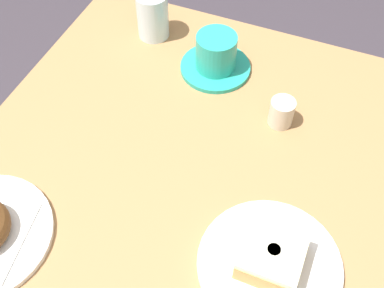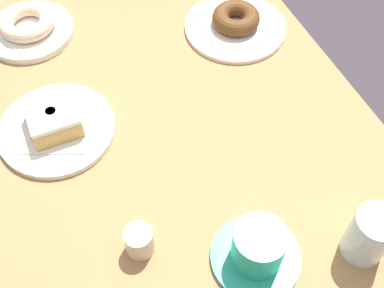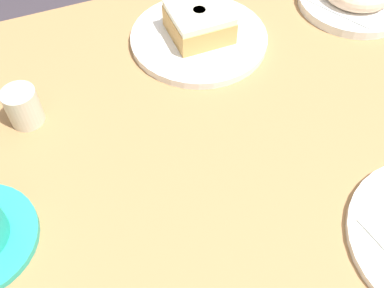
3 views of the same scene
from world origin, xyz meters
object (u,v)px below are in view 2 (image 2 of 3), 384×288
at_px(donut_glazed_square, 53,119).
at_px(plate_sugar_ring, 30,31).
at_px(donut_sugar_ring, 27,22).
at_px(coffee_cup, 258,249).
at_px(plate_glazed_square, 57,129).
at_px(water_glass, 370,235).
at_px(plate_chocolate_ring, 235,27).
at_px(sugar_jar, 139,241).
at_px(donut_chocolate_ring, 236,18).

bearing_deg(donut_glazed_square, plate_sugar_ring, -2.38).
bearing_deg(donut_sugar_ring, coffee_cup, -161.92).
height_order(plate_glazed_square, water_glass, water_glass).
relative_size(donut_glazed_square, plate_chocolate_ring, 0.40).
height_order(donut_sugar_ring, coffee_cup, coffee_cup).
bearing_deg(plate_glazed_square, donut_glazed_square, 0.00).
height_order(donut_glazed_square, plate_chocolate_ring, donut_glazed_square).
bearing_deg(plate_chocolate_ring, water_glass, 175.52).
height_order(donut_glazed_square, water_glass, water_glass).
height_order(plate_sugar_ring, water_glass, water_glass).
relative_size(plate_sugar_ring, water_glass, 1.88).
xyz_separation_m(donut_sugar_ring, coffee_cup, (-0.69, -0.23, 0.00)).
relative_size(donut_sugar_ring, sugar_jar, 2.20).
bearing_deg(plate_sugar_ring, donut_glazed_square, 177.62).
xyz_separation_m(plate_sugar_ring, plate_chocolate_ring, (-0.17, -0.44, -0.00)).
relative_size(plate_glazed_square, water_glass, 2.16).
relative_size(plate_sugar_ring, plate_glazed_square, 0.87).
bearing_deg(water_glass, donut_sugar_ring, 28.04).
relative_size(donut_glazed_square, donut_chocolate_ring, 0.86).
bearing_deg(plate_chocolate_ring, donut_chocolate_ring, -90.00).
height_order(water_glass, coffee_cup, water_glass).
distance_m(plate_chocolate_ring, coffee_cup, 0.57).
distance_m(donut_glazed_square, water_glass, 0.61).
bearing_deg(coffee_cup, donut_chocolate_ring, -22.60).
distance_m(plate_sugar_ring, sugar_jar, 0.60).
xyz_separation_m(plate_sugar_ring, donut_glazed_square, (-0.30, 0.01, 0.03)).
bearing_deg(donut_chocolate_ring, plate_chocolate_ring, 90.00).
xyz_separation_m(donut_glazed_square, water_glass, (-0.45, -0.41, 0.01)).
xyz_separation_m(donut_sugar_ring, donut_chocolate_ring, (-0.17, -0.44, -0.00)).
bearing_deg(donut_glazed_square, donut_sugar_ring, -2.38).
bearing_deg(plate_chocolate_ring, sugar_jar, 137.91).
bearing_deg(plate_sugar_ring, plate_glazed_square, 177.62).
bearing_deg(donut_sugar_ring, plate_sugar_ring, 0.00).
relative_size(donut_glazed_square, coffee_cup, 0.62).
bearing_deg(plate_glazed_square, donut_chocolate_ring, -74.09).
height_order(plate_glazed_square, sugar_jar, sugar_jar).
bearing_deg(plate_glazed_square, water_glass, -137.43).
relative_size(donut_glazed_square, water_glass, 0.88).
bearing_deg(sugar_jar, water_glass, -113.29).
distance_m(donut_sugar_ring, coffee_cup, 0.73).
distance_m(plate_glazed_square, water_glass, 0.61).
height_order(plate_sugar_ring, plate_chocolate_ring, plate_sugar_ring).
xyz_separation_m(donut_sugar_ring, plate_chocolate_ring, (-0.17, -0.44, -0.03)).
bearing_deg(coffee_cup, sugar_jar, 61.53).
bearing_deg(plate_glazed_square, coffee_cup, -148.68).
distance_m(plate_sugar_ring, donut_sugar_ring, 0.03).
height_order(donut_glazed_square, donut_chocolate_ring, donut_glazed_square).
xyz_separation_m(plate_sugar_ring, plate_glazed_square, (-0.30, 0.01, -0.00)).
height_order(plate_chocolate_ring, coffee_cup, coffee_cup).
height_order(donut_glazed_square, coffee_cup, coffee_cup).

